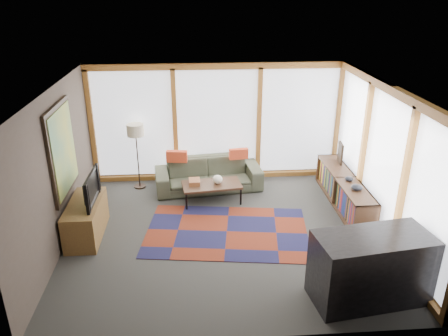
{
  "coord_description": "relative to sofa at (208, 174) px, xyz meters",
  "views": [
    {
      "loc": [
        -0.52,
        -6.67,
        4.13
      ],
      "look_at": [
        0.0,
        0.4,
        1.1
      ],
      "focal_mm": 35.0,
      "sensor_mm": 36.0,
      "label": 1
    }
  ],
  "objects": [
    {
      "name": "ground",
      "position": [
        0.23,
        -1.88,
        -0.33
      ],
      "size": [
        5.5,
        5.5,
        0.0
      ],
      "primitive_type": "plane",
      "color": "#282826",
      "rests_on": "ground"
    },
    {
      "name": "room_envelope",
      "position": [
        0.72,
        -1.32,
        1.21
      ],
      "size": [
        5.52,
        5.02,
        2.62
      ],
      "color": "#41362F",
      "rests_on": "ground"
    },
    {
      "name": "rug",
      "position": [
        0.26,
        -1.83,
        -0.32
      ],
      "size": [
        3.07,
        2.19,
        0.01
      ],
      "primitive_type": "cube",
      "rotation": [
        0.0,
        0.0,
        -0.13
      ],
      "color": "maroon",
      "rests_on": "ground"
    },
    {
      "name": "sofa",
      "position": [
        0.0,
        0.0,
        0.0
      ],
      "size": [
        2.33,
        1.13,
        0.65
      ],
      "primitive_type": "imported",
      "rotation": [
        0.0,
        0.0,
        0.12
      ],
      "color": "#393E2D",
      "rests_on": "ground"
    },
    {
      "name": "pillow_left",
      "position": [
        -0.65,
        -0.03,
        0.45
      ],
      "size": [
        0.45,
        0.18,
        0.24
      ],
      "primitive_type": "cube",
      "rotation": [
        0.0,
        0.0,
        -0.12
      ],
      "color": "#CD4323",
      "rests_on": "sofa"
    },
    {
      "name": "pillow_right",
      "position": [
        0.65,
        0.05,
        0.44
      ],
      "size": [
        0.41,
        0.17,
        0.22
      ],
      "primitive_type": "cube",
      "rotation": [
        0.0,
        0.0,
        0.13
      ],
      "color": "#CD4323",
      "rests_on": "sofa"
    },
    {
      "name": "floor_lamp",
      "position": [
        -1.49,
        0.17,
        0.39
      ],
      "size": [
        0.36,
        0.36,
        1.44
      ],
      "primitive_type": null,
      "color": "#31231A",
      "rests_on": "ground"
    },
    {
      "name": "coffee_table",
      "position": [
        0.04,
        -0.62,
        -0.13
      ],
      "size": [
        1.24,
        0.73,
        0.39
      ],
      "primitive_type": null,
      "rotation": [
        0.0,
        0.0,
        0.13
      ],
      "color": "#312215",
      "rests_on": "ground"
    },
    {
      "name": "book_stack",
      "position": [
        -0.3,
        -0.59,
        0.11
      ],
      "size": [
        0.23,
        0.28,
        0.09
      ],
      "primitive_type": "cube",
      "rotation": [
        0.0,
        0.0,
        0.03
      ],
      "color": "brown",
      "rests_on": "coffee_table"
    },
    {
      "name": "vase",
      "position": [
        0.16,
        -0.6,
        0.15
      ],
      "size": [
        0.24,
        0.24,
        0.18
      ],
      "primitive_type": "ellipsoid",
      "rotation": [
        0.0,
        0.0,
        0.22
      ],
      "color": "white",
      "rests_on": "coffee_table"
    },
    {
      "name": "bookshelf",
      "position": [
        2.66,
        -0.96,
        -0.02
      ],
      "size": [
        0.44,
        2.44,
        0.61
      ],
      "primitive_type": null,
      "color": "#312215",
      "rests_on": "ground"
    },
    {
      "name": "bowl_a",
      "position": [
        2.67,
        -1.54,
        0.33
      ],
      "size": [
        0.24,
        0.24,
        0.11
      ],
      "primitive_type": "ellipsoid",
      "rotation": [
        0.0,
        0.0,
        -0.14
      ],
      "color": "black",
      "rests_on": "bookshelf"
    },
    {
      "name": "bowl_b",
      "position": [
        2.67,
        -1.13,
        0.32
      ],
      "size": [
        0.17,
        0.17,
        0.08
      ],
      "primitive_type": "ellipsoid",
      "rotation": [
        0.0,
        0.0,
        0.04
      ],
      "color": "black",
      "rests_on": "bookshelf"
    },
    {
      "name": "shelf_picture",
      "position": [
        2.77,
        -0.22,
        0.5
      ],
      "size": [
        0.08,
        0.33,
        0.43
      ],
      "primitive_type": "cube",
      "rotation": [
        0.0,
        0.0,
        -0.11
      ],
      "color": "black",
      "rests_on": "bookshelf"
    },
    {
      "name": "tv_console",
      "position": [
        -2.2,
        -1.76,
        -0.01
      ],
      "size": [
        0.53,
        1.28,
        0.64
      ],
      "primitive_type": "cube",
      "color": "brown",
      "rests_on": "ground"
    },
    {
      "name": "television",
      "position": [
        -2.12,
        -1.73,
        0.58
      ],
      "size": [
        0.13,
        0.93,
        0.54
      ],
      "primitive_type": "imported",
      "rotation": [
        0.0,
        0.0,
        1.56
      ],
      "color": "black",
      "rests_on": "tv_console"
    },
    {
      "name": "bar_counter",
      "position": [
        2.09,
        -3.73,
        0.17
      ],
      "size": [
        1.67,
        0.96,
        1.0
      ],
      "primitive_type": "cube",
      "rotation": [
        0.0,
        0.0,
        0.14
      ],
      "color": "black",
      "rests_on": "ground"
    }
  ]
}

